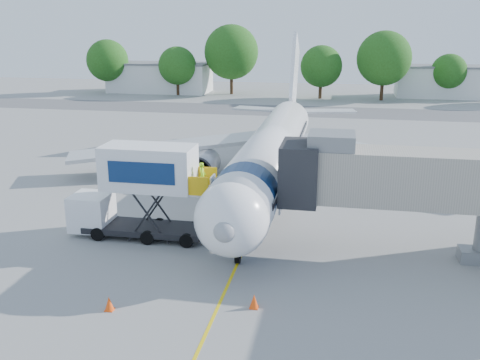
% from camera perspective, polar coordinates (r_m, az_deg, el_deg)
% --- Properties ---
extents(ground, '(160.00, 160.00, 0.00)m').
position_cam_1_polar(ground, '(36.99, 2.57, -2.67)').
color(ground, gray).
rests_on(ground, ground).
extents(guidance_line, '(0.15, 70.00, 0.01)m').
position_cam_1_polar(guidance_line, '(36.99, 2.57, -2.67)').
color(guidance_line, yellow).
rests_on(guidance_line, ground).
extents(taxiway_strip, '(120.00, 10.00, 0.01)m').
position_cam_1_polar(taxiway_strip, '(77.73, 7.07, 7.29)').
color(taxiway_strip, '#59595B').
rests_on(taxiway_strip, ground).
extents(aircraft, '(34.17, 37.73, 11.35)m').
position_cam_1_polar(aircraft, '(40.11, 3.47, 3.20)').
color(aircraft, white).
rests_on(aircraft, ground).
extents(jet_bridge, '(13.90, 3.20, 6.60)m').
position_cam_1_polar(jet_bridge, '(28.86, 16.51, 0.18)').
color(jet_bridge, '#ACA393').
rests_on(jet_bridge, ground).
extents(catering_hiloader, '(8.50, 2.44, 5.50)m').
position_cam_1_polar(catering_hiloader, '(31.22, -10.74, -1.25)').
color(catering_hiloader, black).
rests_on(catering_hiloader, ground).
extents(ground_tug, '(3.94, 2.54, 1.46)m').
position_cam_1_polar(ground_tug, '(20.54, 1.35, -16.93)').
color(ground_tug, white).
rests_on(ground_tug, ground).
extents(safety_cone_a, '(0.41, 0.41, 0.65)m').
position_cam_1_polar(safety_cone_a, '(24.06, 1.51, -12.83)').
color(safety_cone_a, '#FF4A0D').
rests_on(safety_cone_a, ground).
extents(safety_cone_b, '(0.41, 0.41, 0.65)m').
position_cam_1_polar(safety_cone_b, '(24.56, -13.78, -12.70)').
color(safety_cone_b, '#FF4A0D').
rests_on(safety_cone_b, ground).
extents(outbuilding_left, '(18.40, 8.40, 5.30)m').
position_cam_1_polar(outbuilding_left, '(100.63, -8.53, 10.79)').
color(outbuilding_left, silver).
rests_on(outbuilding_left, ground).
extents(outbuilding_right, '(16.40, 7.40, 5.30)m').
position_cam_1_polar(outbuilding_right, '(98.59, 21.02, 9.80)').
color(outbuilding_right, silver).
rests_on(outbuilding_right, ground).
extents(tree_a, '(7.41, 7.41, 9.45)m').
position_cam_1_polar(tree_a, '(100.66, -13.95, 12.26)').
color(tree_a, '#382314').
rests_on(tree_a, ground).
extents(tree_b, '(6.56, 6.56, 8.37)m').
position_cam_1_polar(tree_b, '(95.29, -6.71, 12.02)').
color(tree_b, '#382314').
rests_on(tree_b, ground).
extents(tree_c, '(9.44, 9.44, 12.03)m').
position_cam_1_polar(tree_c, '(95.82, -0.93, 13.48)').
color(tree_c, '#382314').
rests_on(tree_c, ground).
extents(tree_d, '(6.85, 6.85, 8.73)m').
position_cam_1_polar(tree_d, '(91.11, 8.66, 11.90)').
color(tree_d, '#382314').
rests_on(tree_d, ground).
extents(tree_e, '(8.69, 8.69, 11.08)m').
position_cam_1_polar(tree_e, '(90.86, 15.12, 12.42)').
color(tree_e, '#382314').
rests_on(tree_e, ground).
extents(tree_f, '(5.79, 5.79, 7.38)m').
position_cam_1_polar(tree_f, '(96.11, 21.38, 10.71)').
color(tree_f, '#382314').
rests_on(tree_f, ground).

